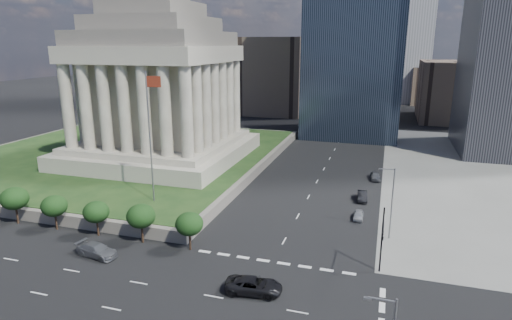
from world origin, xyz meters
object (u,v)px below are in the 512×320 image
at_px(flagpole, 150,131).
at_px(war_memorial, 157,65).
at_px(traffic_signal_ne, 382,237).
at_px(parked_sedan_near, 359,215).
at_px(suv_grey, 97,250).
at_px(parked_sedan_mid, 362,196).
at_px(parked_sedan_far, 375,176).
at_px(pickup_truck, 254,286).
at_px(street_lamp_north, 391,199).

bearing_deg(flagpole, war_memorial, 116.89).
relative_size(traffic_signal_ne, parked_sedan_near, 2.22).
bearing_deg(traffic_signal_ne, flagpole, 163.29).
xyz_separation_m(war_memorial, suv_grey, (12.63, -39.07, -20.58)).
height_order(flagpole, parked_sedan_mid, flagpole).
bearing_deg(parked_sedan_far, traffic_signal_ne, -93.65).
bearing_deg(suv_grey, flagpole, 10.46).
relative_size(pickup_truck, parked_sedan_near, 1.70).
height_order(suv_grey, parked_sedan_mid, suv_grey).
xyz_separation_m(war_memorial, flagpole, (12.17, -24.00, -8.29)).
bearing_deg(pickup_truck, parked_sedan_near, -28.57).
relative_size(traffic_signal_ne, street_lamp_north, 0.80).
bearing_deg(pickup_truck, war_memorial, 32.11).
xyz_separation_m(street_lamp_north, parked_sedan_near, (-4.33, 5.66, -5.05)).
distance_m(traffic_signal_ne, suv_grey, 34.49).
bearing_deg(pickup_truck, traffic_signal_ne, -69.43).
xyz_separation_m(street_lamp_north, pickup_truck, (-13.51, -18.03, -4.81)).
height_order(war_memorial, street_lamp_north, war_memorial).
xyz_separation_m(street_lamp_north, parked_sedan_far, (-2.65, 26.44, -4.91)).
relative_size(traffic_signal_ne, pickup_truck, 1.31).
relative_size(traffic_signal_ne, parked_sedan_mid, 1.76).
height_order(pickup_truck, parked_sedan_near, pickup_truck).
bearing_deg(parked_sedan_near, war_memorial, 157.56).
bearing_deg(war_memorial, suv_grey, -72.08).
height_order(flagpole, pickup_truck, flagpole).
bearing_deg(traffic_signal_ne, parked_sedan_mid, 97.85).
relative_size(flagpole, parked_sedan_near, 5.55).
xyz_separation_m(flagpole, pickup_truck, (21.64, -17.03, -12.26)).
bearing_deg(traffic_signal_ne, street_lamp_north, 85.81).
distance_m(suv_grey, parked_sedan_far, 53.24).
xyz_separation_m(suv_grey, parked_sedan_mid, (30.37, 30.15, -0.07)).
xyz_separation_m(traffic_signal_ne, pickup_truck, (-12.69, -6.73, -4.40)).
bearing_deg(war_memorial, street_lamp_north, -25.92).
height_order(traffic_signal_ne, pickup_truck, traffic_signal_ne).
height_order(traffic_signal_ne, suv_grey, traffic_signal_ne).
relative_size(flagpole, suv_grey, 3.55).
height_order(pickup_truck, suv_grey, pickup_truck).
xyz_separation_m(flagpole, parked_sedan_mid, (30.83, 15.08, -12.37)).
xyz_separation_m(parked_sedan_mid, parked_sedan_far, (1.68, 12.36, 0.01)).
xyz_separation_m(suv_grey, parked_sedan_near, (30.37, 21.73, -0.20)).
distance_m(war_memorial, parked_sedan_mid, 48.53).
xyz_separation_m(parked_sedan_near, parked_sedan_mid, (0.00, 8.42, 0.13)).
relative_size(war_memorial, traffic_signal_ne, 4.88).
distance_m(flagpole, parked_sedan_near, 33.93).
distance_m(traffic_signal_ne, pickup_truck, 15.02).
height_order(war_memorial, traffic_signal_ne, war_memorial).
bearing_deg(parked_sedan_near, pickup_truck, -111.67).
bearing_deg(parked_sedan_near, parked_sedan_mid, 89.53).
bearing_deg(traffic_signal_ne, parked_sedan_near, 101.66).
distance_m(war_memorial, parked_sedan_near, 50.81).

